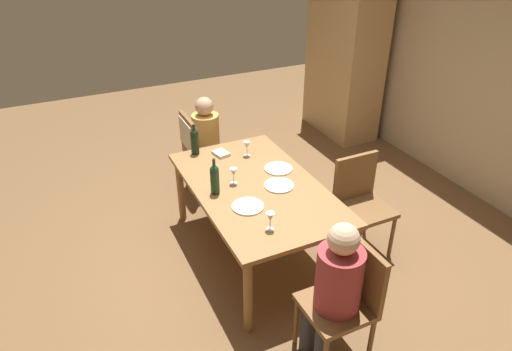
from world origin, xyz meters
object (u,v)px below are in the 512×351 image
(chair_left_end, at_px, (196,144))
(dinner_plate_guest_right, at_px, (279,185))
(wine_glass_near_right, at_px, (234,173))
(wine_bottle_tall_green, at_px, (215,179))
(wine_glass_centre, at_px, (270,218))
(dining_table, at_px, (256,193))
(dinner_plate_guest_left, at_px, (278,169))
(chair_right_end, at_px, (347,295))
(wine_glass_near_left, at_px, (247,146))
(person_man_bearded, at_px, (335,286))
(chair_far_right, at_px, (360,198))
(armoire_cabinet, at_px, (345,55))
(person_woman_host, at_px, (208,137))
(wine_bottle_dark_red, at_px, (195,141))
(dinner_plate_host, at_px, (248,206))

(chair_left_end, xyz_separation_m, dinner_plate_guest_right, (1.37, 0.30, 0.15))
(chair_left_end, relative_size, wine_glass_near_right, 6.17)
(wine_bottle_tall_green, xyz_separation_m, wine_glass_centre, (0.65, 0.19, -0.04))
(dining_table, relative_size, dinner_plate_guest_left, 6.81)
(dining_table, bearing_deg, dinner_plate_guest_right, 61.57)
(chair_right_end, relative_size, wine_glass_near_left, 6.17)
(person_man_bearded, bearing_deg, wine_glass_centre, 12.87)
(wine_glass_centre, distance_m, dinner_plate_guest_left, 0.93)
(chair_left_end, xyz_separation_m, wine_glass_centre, (1.89, -0.05, 0.24))
(dining_table, relative_size, wine_glass_centre, 11.98)
(dining_table, distance_m, wine_glass_centre, 0.67)
(chair_far_right, distance_m, person_man_bearded, 1.34)
(armoire_cabinet, xyz_separation_m, person_man_bearded, (3.27, -2.30, -0.43))
(person_woman_host, xyz_separation_m, dinner_plate_guest_left, (1.10, 0.28, 0.10))
(person_woman_host, bearing_deg, chair_left_end, -90.00)
(wine_glass_near_right, bearing_deg, wine_glass_near_left, 143.01)
(wine_bottle_dark_red, bearing_deg, wine_glass_near_right, 9.75)
(chair_left_end, height_order, dinner_plate_guest_right, chair_left_end)
(person_man_bearded, relative_size, wine_glass_centre, 7.72)
(wine_bottle_tall_green, xyz_separation_m, wine_bottle_dark_red, (-0.76, 0.09, -0.01))
(chair_right_end, bearing_deg, wine_glass_centre, 21.84)
(wine_glass_near_left, distance_m, wine_glass_near_right, 0.54)
(wine_bottle_tall_green, bearing_deg, chair_right_end, 19.00)
(wine_glass_centre, distance_m, wine_glass_near_right, 0.73)
(dining_table, relative_size, wine_glass_near_right, 11.98)
(chair_left_end, height_order, wine_glass_centre, chair_left_end)
(chair_far_right, distance_m, wine_glass_near_left, 1.18)
(chair_right_end, bearing_deg, wine_glass_near_left, -2.37)
(person_woman_host, height_order, wine_glass_near_left, person_woman_host)
(person_woman_host, height_order, person_man_bearded, person_man_bearded)
(chair_left_end, distance_m, wine_glass_centre, 1.91)
(armoire_cabinet, relative_size, chair_right_end, 2.37)
(chair_left_end, distance_m, dinner_plate_guest_right, 1.41)
(person_man_bearded, xyz_separation_m, dinner_plate_guest_left, (-1.44, 0.34, 0.08))
(dinner_plate_guest_right, bearing_deg, dinner_plate_host, -64.62)
(chair_far_right, relative_size, wine_glass_centre, 6.17)
(dining_table, relative_size, wine_bottle_tall_green, 5.44)
(dining_table, distance_m, person_man_bearded, 1.27)
(dining_table, xyz_separation_m, person_man_bearded, (1.27, -0.03, 0.01))
(armoire_cabinet, relative_size, dining_table, 1.22)
(armoire_cabinet, xyz_separation_m, chair_left_end, (0.72, -2.40, -0.50))
(dinner_plate_guest_left, bearing_deg, chair_right_end, -8.76)
(chair_right_end, bearing_deg, person_woman_host, 1.38)
(person_man_bearded, bearing_deg, dinner_plate_guest_left, -13.09)
(wine_bottle_dark_red, bearing_deg, dinner_plate_host, 3.94)
(wine_glass_centre, bearing_deg, wine_glass_near_left, 163.76)
(armoire_cabinet, relative_size, wine_glass_near_right, 14.63)
(wine_bottle_tall_green, distance_m, dinner_plate_guest_right, 0.57)
(dining_table, bearing_deg, wine_glass_near_left, 163.41)
(armoire_cabinet, bearing_deg, wine_glass_centre, -43.23)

